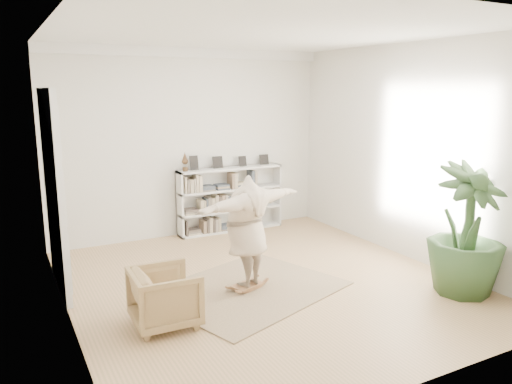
% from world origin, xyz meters
% --- Properties ---
extents(floor, '(6.00, 6.00, 0.00)m').
position_xyz_m(floor, '(0.00, 0.00, 0.00)').
color(floor, '#A68655').
rests_on(floor, ground).
extents(room_shell, '(6.00, 6.00, 6.00)m').
position_xyz_m(room_shell, '(0.00, 2.94, 3.51)').
color(room_shell, silver).
rests_on(room_shell, floor).
extents(doors, '(0.09, 1.78, 2.92)m').
position_xyz_m(doors, '(-2.70, 1.30, 1.40)').
color(doors, white).
rests_on(doors, floor).
extents(bookshelf, '(2.20, 0.35, 1.64)m').
position_xyz_m(bookshelf, '(0.74, 2.82, 0.64)').
color(bookshelf, silver).
rests_on(bookshelf, floor).
extents(armchair, '(0.82, 0.80, 0.72)m').
position_xyz_m(armchair, '(-1.73, -0.62, 0.36)').
color(armchair, tan).
rests_on(armchair, floor).
extents(rug, '(3.01, 2.70, 0.02)m').
position_xyz_m(rug, '(-0.35, -0.11, 0.01)').
color(rug, tan).
rests_on(rug, floor).
extents(rocker_board, '(0.52, 0.40, 0.10)m').
position_xyz_m(rocker_board, '(-0.35, -0.11, 0.06)').
color(rocker_board, brown).
rests_on(rocker_board, rug).
extents(person, '(2.03, 1.14, 1.60)m').
position_xyz_m(person, '(-0.35, -0.11, 0.92)').
color(person, '#C4AE93').
rests_on(person, rocker_board).
extents(houseplant, '(1.06, 1.06, 1.86)m').
position_xyz_m(houseplant, '(2.30, -1.63, 0.93)').
color(houseplant, '#315028').
rests_on(houseplant, floor).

